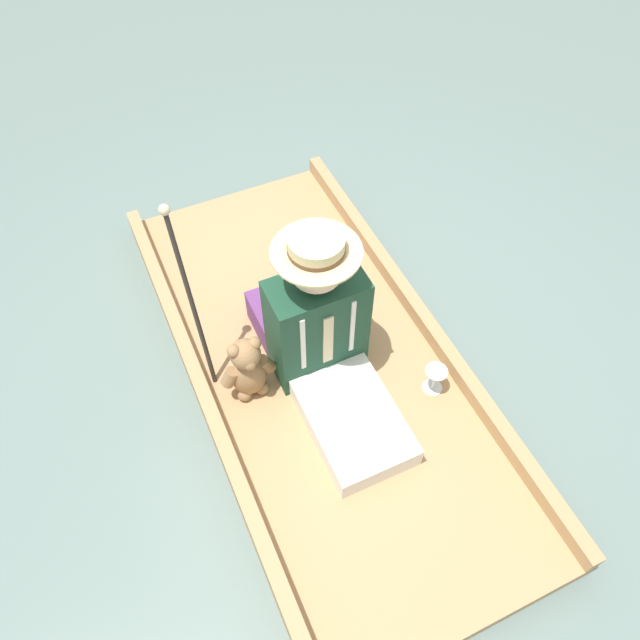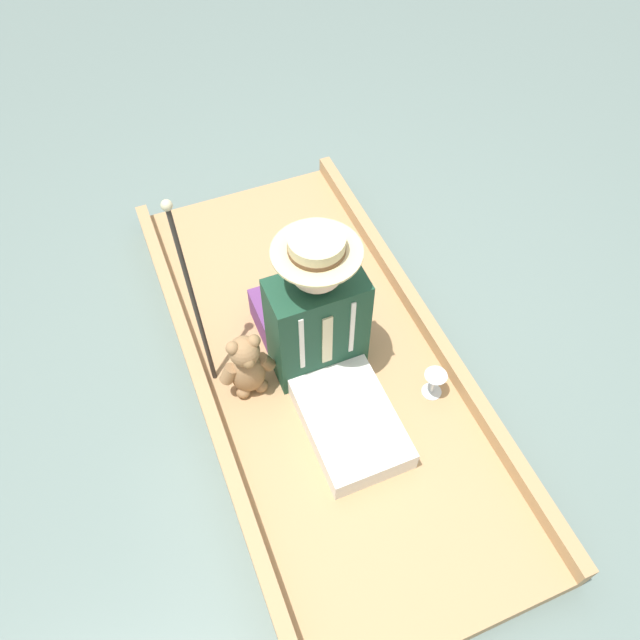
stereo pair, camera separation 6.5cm
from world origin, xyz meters
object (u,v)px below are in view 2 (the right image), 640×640
(teddy_bear, at_px, (247,366))
(wine_glass, at_px, (435,380))
(walking_cane, at_px, (189,284))
(seated_person, at_px, (325,339))

(teddy_bear, distance_m, wine_glass, 0.81)
(teddy_bear, height_order, walking_cane, walking_cane)
(wine_glass, bearing_deg, seated_person, -31.32)
(wine_glass, bearing_deg, teddy_bear, -24.20)
(walking_cane, bearing_deg, wine_glass, 147.22)
(wine_glass, xyz_separation_m, walking_cane, (0.87, -0.56, 0.41))
(teddy_bear, bearing_deg, wine_glass, 155.80)
(seated_person, height_order, wine_glass, seated_person)
(teddy_bear, relative_size, wine_glass, 2.58)
(seated_person, relative_size, walking_cane, 0.91)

